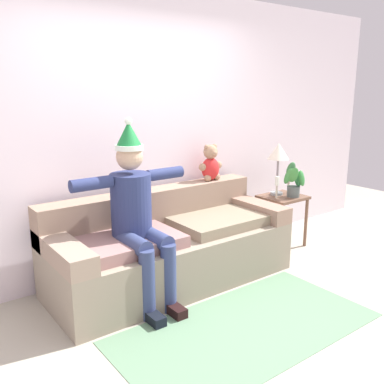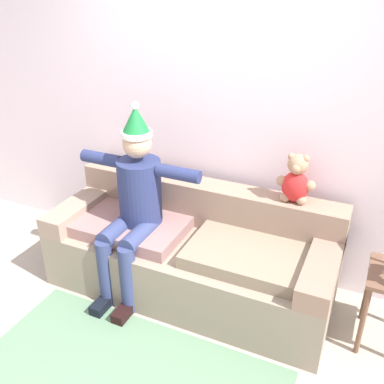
{
  "view_description": "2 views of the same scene",
  "coord_description": "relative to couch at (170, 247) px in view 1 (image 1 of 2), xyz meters",
  "views": [
    {
      "loc": [
        -2.07,
        -2.1,
        1.78
      ],
      "look_at": [
        0.1,
        0.8,
        0.89
      ],
      "focal_mm": 39.92,
      "sensor_mm": 36.0,
      "label": 1
    },
    {
      "loc": [
        1.22,
        -1.64,
        2.37
      ],
      "look_at": [
        0.02,
        0.97,
        0.92
      ],
      "focal_mm": 40.63,
      "sensor_mm": 36.0,
      "label": 2
    }
  ],
  "objects": [
    {
      "name": "candle_short",
      "position": [
        1.68,
        0.04,
        0.4
      ],
      "size": [
        0.04,
        0.04,
        0.23
      ],
      "color": "beige",
      "rests_on": "side_table"
    },
    {
      "name": "ground_plane",
      "position": [
        0.0,
        -1.02,
        -0.34
      ],
      "size": [
        10.0,
        10.0,
        0.0
      ],
      "primitive_type": "plane",
      "color": "#ABA693"
    },
    {
      "name": "candle_tall",
      "position": [
        1.41,
        -0.02,
        0.41
      ],
      "size": [
        0.04,
        0.04,
        0.24
      ],
      "color": "beige",
      "rests_on": "side_table"
    },
    {
      "name": "couch",
      "position": [
        0.0,
        0.0,
        0.0
      ],
      "size": [
        2.26,
        0.89,
        0.83
      ],
      "color": "gray",
      "rests_on": "ground_plane"
    },
    {
      "name": "teddy_bear",
      "position": [
        0.71,
        0.28,
        0.67
      ],
      "size": [
        0.29,
        0.17,
        0.38
      ],
      "color": "red",
      "rests_on": "couch"
    },
    {
      "name": "area_rug",
      "position": [
        0.0,
        -1.04,
        -0.33
      ],
      "size": [
        2.03,
        1.04,
        0.01
      ],
      "primitive_type": "cube",
      "color": "slate",
      "rests_on": "ground_plane"
    },
    {
      "name": "table_lamp",
      "position": [
        1.53,
        0.09,
        0.72
      ],
      "size": [
        0.24,
        0.24,
        0.59
      ],
      "color": "gray",
      "rests_on": "side_table"
    },
    {
      "name": "back_wall",
      "position": [
        0.0,
        0.53,
        1.01
      ],
      "size": [
        7.0,
        0.1,
        2.7
      ],
      "primitive_type": "cube",
      "color": "silver",
      "rests_on": "ground_plane"
    },
    {
      "name": "side_table",
      "position": [
        1.54,
        0.0,
        0.14
      ],
      "size": [
        0.47,
        0.42,
        0.59
      ],
      "color": "brown",
      "rests_on": "ground_plane"
    },
    {
      "name": "person_seated",
      "position": [
        -0.42,
        -0.16,
        0.46
      ],
      "size": [
        1.02,
        0.77,
        1.55
      ],
      "color": "navy",
      "rests_on": "ground_plane"
    },
    {
      "name": "potted_plant",
      "position": [
        1.61,
        -0.09,
        0.44
      ],
      "size": [
        0.25,
        0.28,
        0.39
      ],
      "color": "#515B59",
      "rests_on": "side_table"
    }
  ]
}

